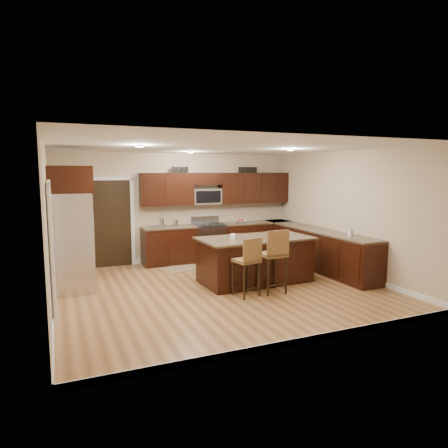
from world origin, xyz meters
name	(u,v)px	position (x,y,z in m)	size (l,w,h in m)	color
floor	(221,289)	(0.00, 0.00, 0.00)	(6.00, 6.00, 0.00)	#99693C
ceiling	(221,147)	(0.00, 0.00, 2.70)	(6.00, 6.00, 0.00)	silver
wall_back	(179,208)	(0.00, 2.75, 1.35)	(6.00, 6.00, 0.00)	tan
wall_left	(48,228)	(-3.00, 0.00, 1.35)	(5.50, 5.50, 0.00)	tan
wall_right	(348,213)	(3.00, 0.00, 1.35)	(5.50, 5.50, 0.00)	tan
base_cabinets	(270,246)	(1.90, 1.45, 0.46)	(4.02, 3.96, 0.92)	black
upper_cabinets	(220,188)	(1.04, 2.58, 1.84)	(4.00, 0.33, 0.80)	black
range	(209,242)	(0.68, 2.45, 0.47)	(0.76, 0.64, 1.11)	silver
microwave	(206,197)	(0.68, 2.60, 1.62)	(0.76, 0.31, 0.40)	silver
doorway	(112,223)	(-1.65, 2.73, 1.03)	(0.85, 0.03, 2.06)	black
pantry_door	(50,252)	(-2.98, -0.30, 1.02)	(0.03, 0.80, 2.04)	white
letter_decor	(215,170)	(0.90, 2.58, 2.29)	(2.20, 0.03, 0.15)	black
island	(255,261)	(0.84, 0.20, 0.43)	(2.32, 1.27, 0.92)	black
stool_left	(248,260)	(0.27, -0.64, 0.67)	(0.48, 0.48, 1.08)	brown
stool_mid	(274,254)	(0.79, -0.65, 0.75)	(0.46, 0.46, 1.20)	brown
refrigerator	(71,228)	(-2.62, 1.00, 1.20)	(0.79, 0.99, 2.35)	silver
floor_mat	(182,268)	(-0.21, 1.86, 0.01)	(0.98, 0.66, 0.01)	olive
fruit_bowl	(241,221)	(1.58, 2.45, 0.96)	(0.29, 0.29, 0.07)	silver
soap_bottle	(350,232)	(2.70, -0.45, 1.01)	(0.08, 0.09, 0.18)	#B2B2B2
canister_tall	(162,223)	(-0.53, 2.45, 1.02)	(0.12, 0.12, 0.20)	silver
canister_short	(176,223)	(-0.19, 2.45, 0.99)	(0.11, 0.11, 0.14)	silver
island_jar	(233,236)	(0.34, 0.20, 0.97)	(0.10, 0.10, 0.10)	white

